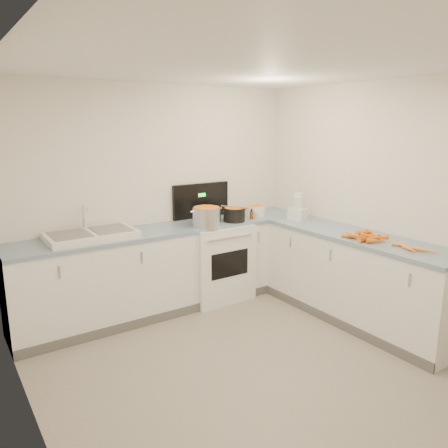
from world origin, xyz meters
TOP-DOWN VIEW (x-y plane):
  - floor at (0.00, 0.00)m, footprint 3.50×4.00m
  - ceiling at (0.00, 0.00)m, footprint 3.50×4.00m
  - wall_back at (0.00, 2.00)m, footprint 3.50×0.00m
  - wall_left at (-1.75, 0.00)m, footprint 0.00×4.00m
  - wall_right at (1.75, 0.00)m, footprint 0.00×4.00m
  - counter_back at (0.00, 1.70)m, footprint 3.50×0.62m
  - counter_right at (1.45, 0.30)m, footprint 0.62×2.20m
  - stove at (0.55, 1.69)m, footprint 0.76×0.65m
  - sink at (-0.90, 1.70)m, footprint 0.86×0.52m
  - steel_pot at (0.35, 1.53)m, footprint 0.36×0.36m
  - black_pot at (0.75, 1.55)m, footprint 0.31×0.31m
  - wooden_spoon at (0.75, 1.55)m, footprint 0.17×0.32m
  - mixing_bowl at (1.18, 1.70)m, footprint 0.34×0.34m
  - extract_bottle at (0.99, 1.53)m, footprint 0.04×0.04m
  - spice_jar at (1.06, 1.53)m, footprint 0.04×0.04m
  - food_processor at (1.43, 1.19)m, footprint 0.20×0.23m
  - carrot_pile at (1.35, 0.14)m, footprint 0.35×0.44m
  - peeled_carrots at (1.39, -0.35)m, footprint 0.18×0.42m
  - peelings at (-1.14, 1.69)m, footprint 0.25×0.25m

SIDE VIEW (x-z plane):
  - floor at x=0.00m, z-range 0.00..0.00m
  - counter_back at x=0.00m, z-range 0.00..0.94m
  - counter_right at x=1.45m, z-range 0.00..0.94m
  - stove at x=0.55m, z-range -0.21..1.15m
  - peeled_carrots at x=1.39m, z-range 0.94..0.98m
  - carrot_pile at x=1.35m, z-range 0.93..1.02m
  - sink at x=-0.90m, z-range 0.82..1.13m
  - spice_jar at x=1.06m, z-range 0.94..1.02m
  - extract_bottle at x=0.99m, z-range 0.94..1.04m
  - mixing_bowl at x=1.18m, z-range 0.94..1.06m
  - black_pot at x=0.75m, z-range 0.92..1.10m
  - peelings at x=-1.14m, z-range 1.01..1.02m
  - steel_pot at x=0.35m, z-range 0.92..1.15m
  - food_processor at x=1.43m, z-range 0.92..1.24m
  - wooden_spoon at x=0.75m, z-range 1.10..1.12m
  - wall_back at x=0.00m, z-range 0.00..2.50m
  - wall_left at x=-1.75m, z-range 0.00..2.50m
  - wall_right at x=1.75m, z-range 0.00..2.50m
  - ceiling at x=0.00m, z-range 2.50..2.50m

